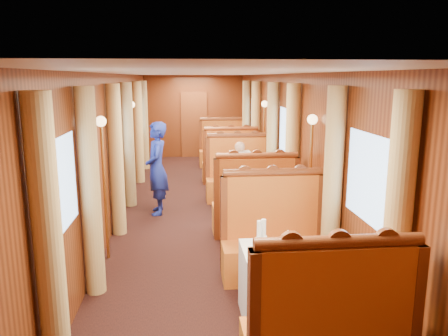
{
  "coord_description": "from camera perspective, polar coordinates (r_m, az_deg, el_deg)",
  "views": [
    {
      "loc": [
        -0.34,
        -7.51,
        2.44
      ],
      "look_at": [
        0.28,
        -0.88,
        1.05
      ],
      "focal_mm": 35.0,
      "sensor_mm": 36.0,
      "label": 1
    }
  ],
  "objects": [
    {
      "name": "steward",
      "position": [
        7.91,
        -8.76,
        -0.05
      ],
      "size": [
        0.44,
        0.63,
        1.67
      ],
      "primitive_type": "imported",
      "rotation": [
        0.0,
        0.0,
        -1.5
      ],
      "color": "navy",
      "rests_on": "floor"
    },
    {
      "name": "wall_left",
      "position": [
        7.69,
        -13.98,
        2.53
      ],
      "size": [
        0.01,
        12.0,
        2.5
      ],
      "primitive_type": null,
      "rotation": [
        1.57,
        0.0,
        1.57
      ],
      "color": "brown",
      "rests_on": "floor"
    },
    {
      "name": "curtain_right_far_a",
      "position": [
        10.45,
        4.16,
        4.8
      ],
      "size": [
        0.22,
        0.22,
        2.35
      ],
      "primitive_type": "cylinder",
      "color": "tan",
      "rests_on": "floor"
    },
    {
      "name": "sconce_right_aft",
      "position": [
        9.48,
        5.27,
        5.34
      ],
      "size": [
        0.14,
        0.14,
        1.95
      ],
      "color": "#BF8C3F",
      "rests_on": "floor"
    },
    {
      "name": "cup_inboard",
      "position": [
        4.51,
        4.61,
        -8.81
      ],
      "size": [
        0.08,
        0.08,
        0.26
      ],
      "rotation": [
        0.0,
        0.0,
        -0.22
      ],
      "color": "white",
      "rests_on": "table_near"
    },
    {
      "name": "curtain_left_mid_a",
      "position": [
        6.93,
        -13.9,
        0.91
      ],
      "size": [
        0.22,
        0.22,
        2.35
      ],
      "primitive_type": "cylinder",
      "color": "tan",
      "rests_on": "floor"
    },
    {
      "name": "rose_vase_mid",
      "position": [
        7.71,
        3.03,
        0.46
      ],
      "size": [
        0.06,
        0.06,
        0.36
      ],
      "rotation": [
        0.0,
        0.0,
        -0.23
      ],
      "color": "silver",
      "rests_on": "table_mid"
    },
    {
      "name": "window_right_near",
      "position": [
        4.52,
        18.66,
        -1.51
      ],
      "size": [
        0.01,
        1.2,
        0.9
      ],
      "primitive_type": null,
      "rotation": [
        1.57,
        0.0,
        -1.57
      ],
      "color": "#85ADDF",
      "rests_on": "wall_right"
    },
    {
      "name": "banquette_near_aft",
      "position": [
        5.52,
        6.51,
        -9.71
      ],
      "size": [
        1.3,
        0.55,
        1.34
      ],
      "color": "#AC3713",
      "rests_on": "floor"
    },
    {
      "name": "curtain_right_mid_b",
      "position": [
        8.56,
        6.3,
        3.21
      ],
      "size": [
        0.22,
        0.22,
        2.35
      ],
      "primitive_type": "cylinder",
      "color": "tan",
      "rests_on": "floor"
    },
    {
      "name": "curtain_left_far_a",
      "position": [
        10.36,
        -11.12,
        4.55
      ],
      "size": [
        0.22,
        0.22,
        2.35
      ],
      "primitive_type": "cylinder",
      "color": "tan",
      "rests_on": "floor"
    },
    {
      "name": "window_right_far",
      "position": [
        11.2,
        4.06,
        6.68
      ],
      "size": [
        0.01,
        1.2,
        0.9
      ],
      "primitive_type": null,
      "rotation": [
        1.57,
        0.0,
        -1.57
      ],
      "color": "#85ADDF",
      "rests_on": "wall_right"
    },
    {
      "name": "curtain_left_mid_b",
      "position": [
        8.45,
        -12.38,
        2.9
      ],
      "size": [
        0.22,
        0.22,
        2.35
      ],
      "primitive_type": "cylinder",
      "color": "tan",
      "rests_on": "floor"
    },
    {
      "name": "teapot_right",
      "position": [
        4.36,
        9.78,
        -10.37
      ],
      "size": [
        0.17,
        0.14,
        0.12
      ],
      "primitive_type": null,
      "rotation": [
        0.0,
        0.0,
        -0.28
      ],
      "color": "silver",
      "rests_on": "tea_tray"
    },
    {
      "name": "window_left_near",
      "position": [
        4.29,
        -20.69,
        -2.35
      ],
      "size": [
        0.01,
        1.2,
        0.9
      ],
      "primitive_type": null,
      "rotation": [
        1.57,
        0.0,
        1.57
      ],
      "color": "#85ADDF",
      "rests_on": "wall_left"
    },
    {
      "name": "window_left_mid",
      "position": [
        7.66,
        -13.94,
        4.01
      ],
      "size": [
        0.01,
        1.2,
        0.9
      ],
      "primitive_type": null,
      "rotation": [
        1.57,
        0.0,
        1.57
      ],
      "color": "#85ADDF",
      "rests_on": "wall_left"
    },
    {
      "name": "sconce_right_fore",
      "position": [
        6.11,
        11.29,
        1.6
      ],
      "size": [
        0.14,
        0.14,
        1.95
      ],
      "color": "#BF8C3F",
      "rests_on": "floor"
    },
    {
      "name": "curtain_left_near_b",
      "position": [
        5.06,
        -17.04,
        -3.22
      ],
      "size": [
        0.22,
        0.22,
        2.35
      ],
      "primitive_type": "cylinder",
      "color": "tan",
      "rests_on": "floor"
    },
    {
      "name": "curtain_left_near_a",
      "position": [
        3.62,
        -21.95,
        -9.57
      ],
      "size": [
        0.22,
        0.22,
        2.35
      ],
      "primitive_type": "cylinder",
      "color": "tan",
      "rests_on": "floor"
    },
    {
      "name": "sconce_left_aft",
      "position": [
        9.38,
        -11.86,
        5.07
      ],
      "size": [
        0.14,
        0.14,
        1.95
      ],
      "color": "#BF8C3F",
      "rests_on": "floor"
    },
    {
      "name": "fruit_plate",
      "position": [
        4.48,
        13.18,
        -10.45
      ],
      "size": [
        0.21,
        0.21,
        0.05
      ],
      "rotation": [
        0.0,
        0.0,
        0.4
      ],
      "color": "white",
      "rests_on": "table_near"
    },
    {
      "name": "curtain_left_far_b",
      "position": [
        11.9,
        -10.4,
        5.49
      ],
      "size": [
        0.22,
        0.22,
        2.35
      ],
      "primitive_type": "cylinder",
      "color": "tan",
      "rests_on": "floor"
    },
    {
      "name": "curtain_right_near_a",
      "position": [
        3.87,
        21.63,
        -8.14
      ],
      "size": [
        0.22,
        0.22,
        2.35
      ],
      "primitive_type": "cylinder",
      "color": "tan",
      "rests_on": "floor"
    },
    {
      "name": "teapot_back",
      "position": [
        4.47,
        8.34,
        -9.57
      ],
      "size": [
        0.18,
        0.14,
        0.14
      ],
      "primitive_type": null,
      "rotation": [
        0.0,
        0.0,
        0.02
      ],
      "color": "silver",
      "rests_on": "tea_tray"
    },
    {
      "name": "cup_outboard",
      "position": [
        4.56,
        5.17,
        -8.59
      ],
      "size": [
        0.08,
        0.08,
        0.26
      ],
      "rotation": [
        0.0,
        0.0,
        -0.12
      ],
      "color": "white",
      "rests_on": "table_near"
    },
    {
      "name": "banquette_mid_aft",
      "position": [
        8.83,
        1.88,
        -1.43
      ],
      "size": [
        1.3,
        0.55,
        1.34
      ],
      "color": "#AC3713",
      "rests_on": "floor"
    },
    {
      "name": "window_left_far",
      "position": [
        11.11,
        -11.33,
        6.44
      ],
      "size": [
        0.01,
        1.2,
        0.9
      ],
      "primitive_type": null,
      "rotation": [
        1.57,
        0.0,
        1.57
      ],
      "color": "#85ADDF",
      "rests_on": "wall_left"
    },
    {
      "name": "curtain_right_far_b",
      "position": [
        11.98,
        2.93,
        5.71
      ],
      "size": [
        0.22,
        0.22,
        2.35
      ],
      "primitive_type": "cylinder",
      "color": "tan",
      "rests_on": "floor"
    },
    {
      "name": "table_far",
      "position": [
        11.26,
        0.28,
        1.21
      ],
      "size": [
        1.05,
        0.72,
        0.75
      ],
      "primitive_type": "cube",
      "color": "white",
      "rests_on": "floor"
    },
    {
      "name": "ceiling",
      "position": [
        7.52,
        -2.83,
        12.23
      ],
      "size": [
        3.0,
        12.0,
        0.01
      ],
      "primitive_type": null,
      "rotation": [
        3.14,
        0.0,
        0.0
      ],
      "color": "silver",
      "rests_on": "wall_left"
    },
    {
      "name": "banquette_far_aft",
      "position": [
        12.24,
        -0.19,
        2.3
      ],
      "size": [
        1.3,
        0.55,
        1.34
      ],
      "color": "#AC3713",
      "rests_on": "floor"
    },
    {
      "name": "curtain_right_near_b",
      "position": [
        5.25,
        13.99,
        -2.53
      ],
      "size": [
        0.22,
        0.22,
        2.35
      ],
      "primitive_type": "cylinder",
      "color": "tan",
      "rests_on": "floor"
    },
    {
      "name": "banquette_far_fwd",
      "position": [
        10.26,
        0.84,
        0.44
      ],
      "size": [
        1.3,
        0.55,
        1.34
      ],
      "color": "#AC3713",
      "rests_on": "floor"
    },
    {
      "name": "doorway_far",
      "position": [
        13.56,
        -3.92,
        5.66
      ],
      "size": [
        0.8,
        0.04,
        2.0
      ],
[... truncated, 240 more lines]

